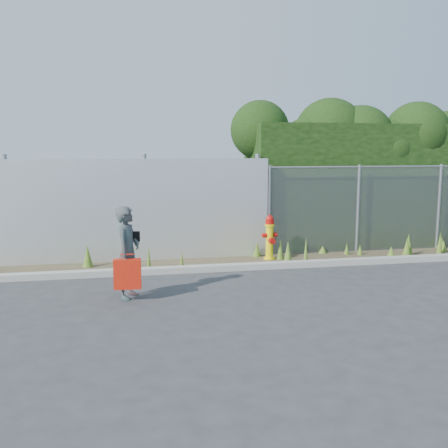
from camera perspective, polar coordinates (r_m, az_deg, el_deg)
ground at (r=8.35m, az=3.92°, el=-8.14°), size 80.00×80.00×0.00m
curb at (r=10.03m, az=1.25°, el=-4.94°), size 16.00×0.22×0.12m
weed_strip at (r=10.94m, az=7.10°, el=-3.49°), size 16.00×1.27×0.54m
corrugated_fence at (r=10.87m, az=-17.13°, el=1.32°), size 8.50×0.21×2.30m
chainlink_fence at (r=12.53m, az=19.36°, el=1.79°), size 6.50×0.07×2.05m
hedge at (r=13.37m, az=17.42°, el=6.44°), size 7.76×2.04×3.67m
fire_hydrant at (r=10.89m, az=5.23°, el=-1.59°), size 0.34×0.30×1.01m
woman at (r=8.20m, az=-10.93°, el=-3.21°), size 0.54×0.64×1.50m
red_tote_bag at (r=8.04m, az=-10.98°, el=-5.62°), size 0.43×0.16×0.56m
black_shoulder_bag at (r=8.33m, az=-10.35°, el=-1.42°), size 0.22×0.09×0.17m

